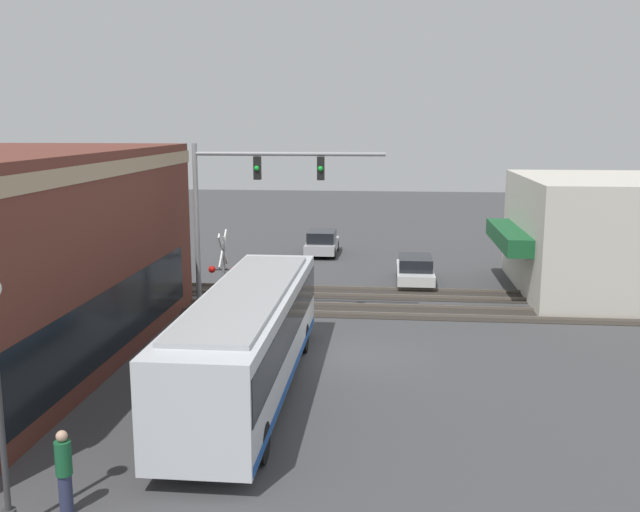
{
  "coord_description": "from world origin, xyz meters",
  "views": [
    {
      "loc": [
        -23.63,
        -1.29,
        7.97
      ],
      "look_at": [
        5.01,
        1.54,
        2.55
      ],
      "focal_mm": 40.0,
      "sensor_mm": 36.0,
      "label": 1
    }
  ],
  "objects_px": {
    "parked_car_silver": "(322,243)",
    "parked_car_white": "(415,270)",
    "city_bus": "(249,336)",
    "crossing_signal": "(223,269)",
    "pedestrian_by_lamp": "(64,471)",
    "pedestrian_at_crossing": "(224,303)"
  },
  "relations": [
    {
      "from": "parked_car_white",
      "to": "pedestrian_by_lamp",
      "type": "height_order",
      "value": "pedestrian_by_lamp"
    },
    {
      "from": "parked_car_white",
      "to": "pedestrian_by_lamp",
      "type": "distance_m",
      "value": 23.74
    },
    {
      "from": "parked_car_white",
      "to": "pedestrian_at_crossing",
      "type": "distance_m",
      "value": 11.46
    },
    {
      "from": "city_bus",
      "to": "crossing_signal",
      "type": "distance_m",
      "value": 7.29
    },
    {
      "from": "parked_car_white",
      "to": "pedestrian_at_crossing",
      "type": "relative_size",
      "value": 2.51
    },
    {
      "from": "parked_car_silver",
      "to": "pedestrian_at_crossing",
      "type": "relative_size",
      "value": 2.38
    },
    {
      "from": "parked_car_white",
      "to": "parked_car_silver",
      "type": "xyz_separation_m",
      "value": [
        7.31,
        5.4,
        0.04
      ]
    },
    {
      "from": "parked_car_white",
      "to": "pedestrian_by_lamp",
      "type": "xyz_separation_m",
      "value": [
        -22.4,
        7.86,
        0.29
      ]
    },
    {
      "from": "crossing_signal",
      "to": "pedestrian_at_crossing",
      "type": "relative_size",
      "value": 2.14
    },
    {
      "from": "pedestrian_at_crossing",
      "to": "parked_car_white",
      "type": "bearing_deg",
      "value": -43.07
    },
    {
      "from": "parked_car_silver",
      "to": "pedestrian_by_lamp",
      "type": "height_order",
      "value": "pedestrian_by_lamp"
    },
    {
      "from": "city_bus",
      "to": "crossing_signal",
      "type": "relative_size",
      "value": 3.24
    },
    {
      "from": "parked_car_white",
      "to": "pedestrian_at_crossing",
      "type": "bearing_deg",
      "value": 136.93
    },
    {
      "from": "crossing_signal",
      "to": "parked_car_silver",
      "type": "height_order",
      "value": "crossing_signal"
    },
    {
      "from": "parked_car_silver",
      "to": "parked_car_white",
      "type": "bearing_deg",
      "value": -143.56
    },
    {
      "from": "city_bus",
      "to": "parked_car_white",
      "type": "distance_m",
      "value": 16.38
    },
    {
      "from": "crossing_signal",
      "to": "parked_car_silver",
      "type": "relative_size",
      "value": 0.9
    },
    {
      "from": "crossing_signal",
      "to": "parked_car_white",
      "type": "height_order",
      "value": "crossing_signal"
    },
    {
      "from": "pedestrian_at_crossing",
      "to": "crossing_signal",
      "type": "bearing_deg",
      "value": -159.76
    },
    {
      "from": "crossing_signal",
      "to": "pedestrian_by_lamp",
      "type": "xyz_separation_m",
      "value": [
        -13.85,
        0.1,
        -1.36
      ]
    },
    {
      "from": "parked_car_silver",
      "to": "pedestrian_at_crossing",
      "type": "bearing_deg",
      "value": 171.21
    },
    {
      "from": "crossing_signal",
      "to": "pedestrian_at_crossing",
      "type": "bearing_deg",
      "value": 20.24
    }
  ]
}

